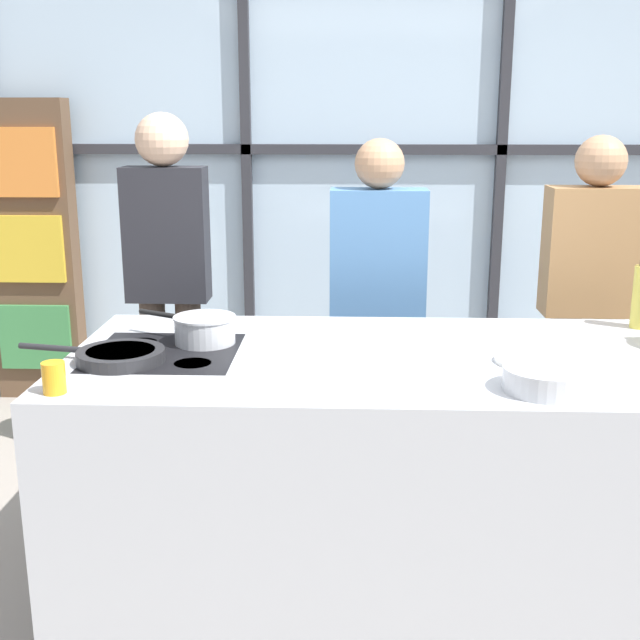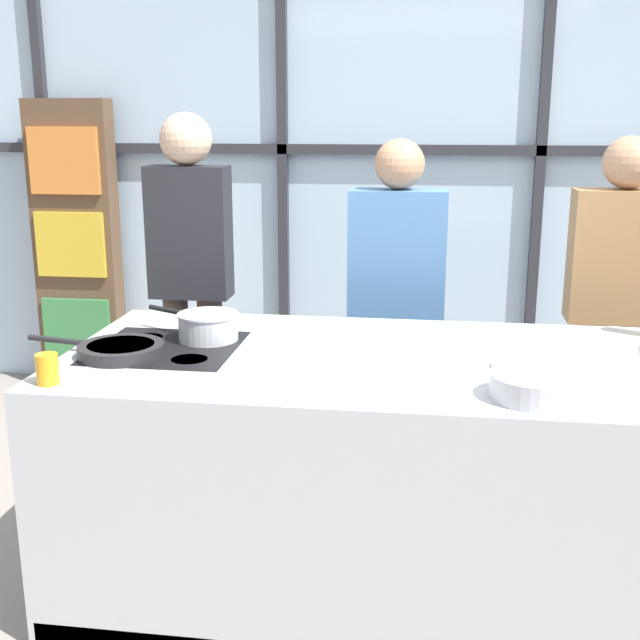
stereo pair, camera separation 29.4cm
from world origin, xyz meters
name	(u,v)px [view 1 (the left image)]	position (x,y,z in m)	size (l,w,h in m)	color
ground_plane	(381,581)	(0.00, 0.00, 0.00)	(18.00, 18.00, 0.00)	gray
back_window_wall	(372,172)	(0.00, 2.23, 1.40)	(6.40, 0.10, 2.80)	silver
bookshelf	(33,252)	(-2.08, 2.05, 0.92)	(0.53, 0.19, 1.84)	brown
demo_island	(383,472)	(0.00, 0.00, 0.46)	(2.27, 1.10, 0.91)	#B7BABF
spectator_far_left	(168,269)	(-1.00, 0.98, 1.03)	(0.39, 0.25, 1.76)	#47382D
spectator_center_left	(377,292)	(0.00, 0.98, 0.93)	(0.45, 0.23, 1.64)	#232838
spectator_center_right	(590,291)	(1.00, 0.98, 0.94)	(0.44, 0.23, 1.66)	#232838
frying_pan	(119,355)	(-0.93, -0.12, 0.94)	(0.54, 0.30, 0.04)	#232326
saucepan	(204,328)	(-0.67, 0.13, 0.97)	(0.40, 0.27, 0.10)	silver
white_plate	(531,360)	(0.50, -0.07, 0.92)	(0.25, 0.25, 0.01)	white
mixing_bowl	(546,378)	(0.48, -0.37, 0.95)	(0.27, 0.27, 0.08)	silver
juice_glass_near	(54,378)	(-1.04, -0.45, 0.96)	(0.07, 0.07, 0.10)	orange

